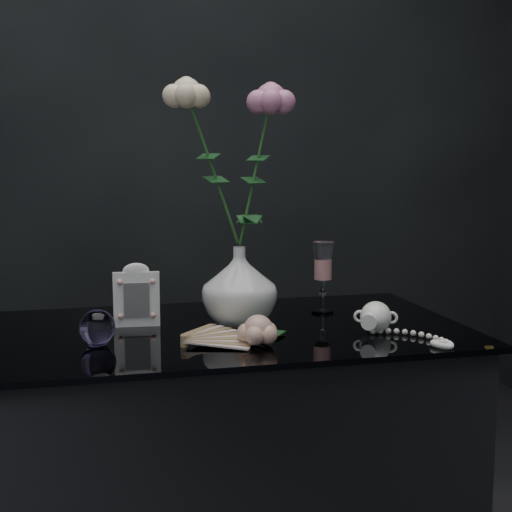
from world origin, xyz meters
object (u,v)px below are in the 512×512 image
object	(u,v)px
vase	(239,286)
wine_glass	(323,277)
pearl_jar	(376,316)
picture_frame	(136,295)
loose_rose	(258,330)
paperweight	(97,327)

from	to	relation	value
vase	wine_glass	distance (m)	0.23
pearl_jar	wine_glass	bearing A→B (deg)	127.96
vase	wine_glass	xyz separation A→B (m)	(0.22, 0.07, -0.00)
wine_glass	pearl_jar	bearing A→B (deg)	-76.97
picture_frame	pearl_jar	distance (m)	0.51
wine_glass	loose_rose	distance (m)	0.34
picture_frame	paperweight	xyz separation A→B (m)	(-0.09, -0.14, -0.03)
paperweight	pearl_jar	size ratio (longest dim) A/B	0.30
vase	pearl_jar	bearing A→B (deg)	-26.22
paperweight	pearl_jar	bearing A→B (deg)	-2.60
wine_glass	paperweight	xyz separation A→B (m)	(-0.52, -0.18, -0.05)
vase	pearl_jar	world-z (taller)	vase
wine_glass	loose_rose	world-z (taller)	wine_glass
vase	loose_rose	bearing A→B (deg)	-90.83
vase	wine_glass	size ratio (longest dim) A/B	1.02
paperweight	loose_rose	bearing A→B (deg)	-14.28
wine_glass	paperweight	bearing A→B (deg)	-161.21
picture_frame	vase	bearing A→B (deg)	-4.65
loose_rose	pearl_jar	bearing A→B (deg)	-12.24
paperweight	loose_rose	size ratio (longest dim) A/B	0.40
loose_rose	wine_glass	bearing A→B (deg)	26.15
picture_frame	loose_rose	size ratio (longest dim) A/B	0.78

